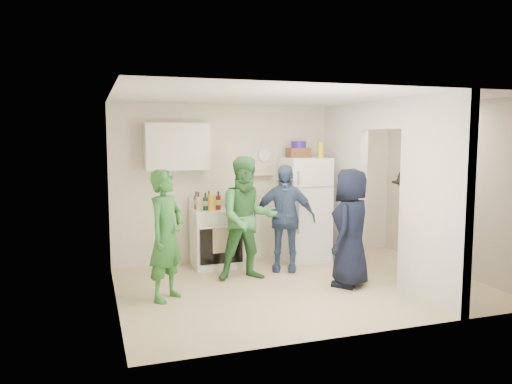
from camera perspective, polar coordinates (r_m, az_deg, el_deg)
floor at (r=6.85m, az=5.29°, el=-10.66°), size 4.80×4.80×0.00m
wall_back at (r=8.16m, az=0.56°, el=1.09°), size 4.80×0.00×4.80m
wall_front at (r=5.10m, az=13.17°, el=-2.29°), size 4.80×0.00×4.80m
wall_left at (r=6.03m, az=-15.93°, el=-1.03°), size 0.00×3.40×3.40m
wall_right at (r=7.87m, az=21.59°, el=0.45°), size 0.00×3.40×3.40m
ceiling at (r=6.56m, az=5.51°, el=10.70°), size 4.80×4.80×0.00m
partition_pier_back at (r=8.10m, az=10.01°, el=0.95°), size 0.12×1.20×2.50m
partition_pier_front at (r=6.27m, az=19.65°, el=-0.89°), size 0.12×1.20×2.50m
partition_header at (r=7.12m, az=14.45°, el=8.57°), size 0.12×1.00×0.40m
stove at (r=7.73m, az=-4.55°, el=-5.24°), size 0.75×0.63×0.90m
upper_cabinet at (r=7.61m, az=-9.04°, el=5.15°), size 0.95×0.34×0.70m
fridge at (r=8.11m, az=5.60°, el=-1.94°), size 0.69×0.67×1.67m
wicker_basket at (r=8.04m, az=4.88°, el=4.49°), size 0.35×0.25×0.15m
blue_bowl at (r=8.03m, az=4.89°, el=5.42°), size 0.24×0.24×0.11m
yellow_cup_stack_top at (r=8.03m, az=7.41°, el=4.82°), size 0.09×0.09×0.25m
wall_clock at (r=8.13m, az=0.94°, el=4.25°), size 0.22×0.02×0.22m
spice_shelf at (r=8.11m, az=0.67°, el=1.77°), size 0.35×0.08×0.03m
nook_window at (r=7.98m, az=20.67°, el=3.44°), size 0.03×0.70×0.80m
nook_window_frame at (r=7.97m, az=20.59°, el=3.44°), size 0.04×0.76×0.86m
nook_valance at (r=7.95m, az=20.55°, el=5.96°), size 0.04×0.82×0.18m
yellow_cup_stack_stove at (r=7.40m, az=-5.08°, el=-1.27°), size 0.09×0.09×0.25m
red_cup at (r=7.51m, az=-2.59°, el=-1.64°), size 0.09×0.09×0.12m
person_green_left at (r=6.19m, az=-10.20°, el=-4.89°), size 0.68×0.69×1.61m
person_green_center at (r=6.95m, az=-0.98°, el=-3.05°), size 0.89×0.72×1.73m
person_denim at (r=7.44m, az=3.22°, el=-2.97°), size 1.01×0.76×1.59m
person_navy at (r=6.78m, az=10.78°, el=-4.02°), size 0.91×0.89×1.58m
person_nook at (r=7.59m, az=17.26°, el=-3.24°), size 0.95×1.15×1.54m
bottle_a at (r=7.68m, az=-6.87°, el=-0.94°), size 0.06×0.06×0.27m
bottle_b at (r=7.53m, az=-5.80°, el=-1.10°), size 0.08×0.08×0.26m
bottle_c at (r=7.77m, az=-5.39°, el=-0.83°), size 0.06×0.06×0.27m
bottle_d at (r=7.57m, az=-4.33°, el=-0.98°), size 0.08×0.08×0.28m
bottle_e at (r=7.82m, az=-4.31°, el=-0.83°), size 0.07×0.07×0.26m
bottle_f at (r=7.71m, az=-3.29°, el=-0.94°), size 0.06×0.06×0.25m
bottle_g at (r=7.81m, az=-3.07°, el=-0.65°), size 0.07×0.07×0.30m
bottle_h at (r=7.47m, az=-6.61°, el=-1.07°), size 0.07×0.07×0.29m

